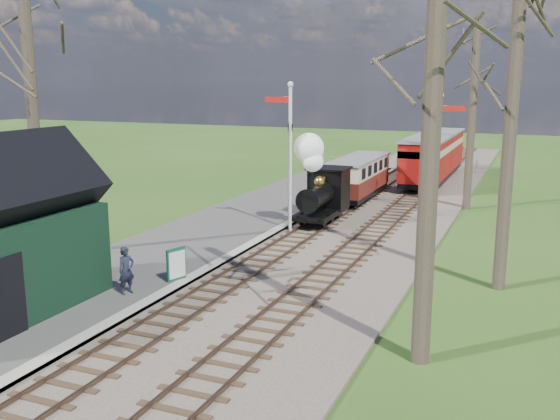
{
  "coord_description": "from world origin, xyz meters",
  "views": [
    {
      "loc": [
        8.66,
        -7.41,
        6.31
      ],
      "look_at": [
        0.01,
        13.22,
        1.6
      ],
      "focal_mm": 40.0,
      "sensor_mm": 36.0,
      "label": 1
    }
  ],
  "objects": [
    {
      "name": "semaphore_near",
      "position": [
        -0.77,
        16.0,
        3.62
      ],
      "size": [
        1.22,
        0.24,
        6.22
      ],
      "color": "silver",
      "rests_on": "ground"
    },
    {
      "name": "track_far",
      "position": [
        2.6,
        22.0,
        0.1
      ],
      "size": [
        1.6,
        60.0,
        0.15
      ],
      "color": "brown",
      "rests_on": "ground"
    },
    {
      "name": "person",
      "position": [
        -2.1,
        6.77,
        0.9
      ],
      "size": [
        0.5,
        0.6,
        1.39
      ],
      "primitive_type": "imported",
      "rotation": [
        0.0,
        0.0,
        1.18
      ],
      "color": "#191E2E",
      "rests_on": "platform"
    },
    {
      "name": "fence_line",
      "position": [
        0.3,
        36.0,
        0.55
      ],
      "size": [
        12.6,
        0.08,
        1.0
      ],
      "color": "slate",
      "rests_on": "ground"
    },
    {
      "name": "ballast_bed",
      "position": [
        1.3,
        22.0,
        0.05
      ],
      "size": [
        8.0,
        60.0,
        0.1
      ],
      "primitive_type": "cube",
      "color": "brown",
      "rests_on": "ground"
    },
    {
      "name": "bare_trees",
      "position": [
        1.33,
        10.1,
        5.21
      ],
      "size": [
        15.51,
        22.39,
        12.0
      ],
      "color": "#382D23",
      "rests_on": "ground"
    },
    {
      "name": "sign_board",
      "position": [
        -1.42,
        8.37,
        0.71
      ],
      "size": [
        0.31,
        0.69,
        1.03
      ],
      "color": "#0F4733",
      "rests_on": "platform"
    },
    {
      "name": "track_near",
      "position": [
        0.0,
        22.0,
        0.1
      ],
      "size": [
        1.6,
        60.0,
        0.15
      ],
      "color": "brown",
      "rests_on": "ground"
    },
    {
      "name": "coping_strip",
      "position": [
        -1.2,
        14.0,
        0.1
      ],
      "size": [
        0.4,
        44.0,
        0.21
      ],
      "primitive_type": "cube",
      "color": "#B2AD9E",
      "rests_on": "ground"
    },
    {
      "name": "distant_hills",
      "position": [
        1.4,
        64.38,
        -16.21
      ],
      "size": [
        114.4,
        48.0,
        22.02
      ],
      "color": "#385B23",
      "rests_on": "ground"
    },
    {
      "name": "locomotive",
      "position": [
        -0.01,
        17.83,
        1.85
      ],
      "size": [
        1.58,
        3.7,
        3.96
      ],
      "color": "black",
      "rests_on": "ground"
    },
    {
      "name": "red_carriage_a",
      "position": [
        2.6,
        28.88,
        1.65
      ],
      "size": [
        2.3,
        5.69,
        2.42
      ],
      "color": "black",
      "rests_on": "ground"
    },
    {
      "name": "bench",
      "position": [
        -3.45,
        5.6,
        0.57
      ],
      "size": [
        0.47,
        1.4,
        0.79
      ],
      "color": "#4A321A",
      "rests_on": "platform"
    },
    {
      "name": "platform",
      "position": [
        -3.5,
        14.0,
        0.1
      ],
      "size": [
        5.0,
        44.0,
        0.2
      ],
      "primitive_type": "cube",
      "color": "#474442",
      "rests_on": "ground"
    },
    {
      "name": "coach",
      "position": [
        0.0,
        23.89,
        1.36
      ],
      "size": [
        1.85,
        6.34,
        1.95
      ],
      "color": "black",
      "rests_on": "ground"
    },
    {
      "name": "semaphore_far",
      "position": [
        4.37,
        22.0,
        3.35
      ],
      "size": [
        1.22,
        0.24,
        5.72
      ],
      "color": "silver",
      "rests_on": "ground"
    },
    {
      "name": "red_carriage_b",
      "position": [
        2.6,
        34.38,
        1.65
      ],
      "size": [
        2.3,
        5.69,
        2.42
      ],
      "color": "black",
      "rests_on": "ground"
    }
  ]
}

